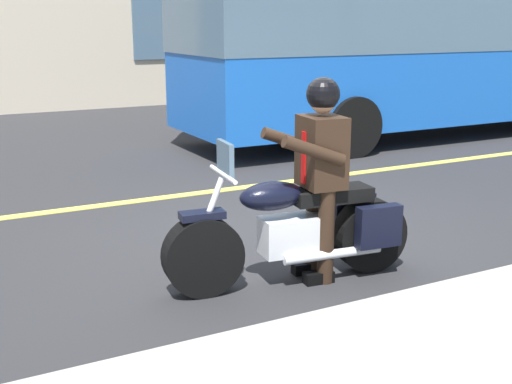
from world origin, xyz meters
TOP-DOWN VIEW (x-y plane):
  - ground_plane at (0.00, 0.00)m, footprint 80.00×80.00m
  - lane_center_stripe at (0.00, -2.00)m, footprint 60.00×0.16m
  - motorcycle_main at (0.40, 1.13)m, footprint 2.22×0.75m
  - rider_main at (0.21, 1.15)m, footprint 0.67×0.60m
  - bus_near at (-6.36, -4.23)m, footprint 11.05×2.70m

SIDE VIEW (x-z plane):
  - ground_plane at x=0.00m, z-range 0.00..0.00m
  - lane_center_stripe at x=0.00m, z-range 0.00..0.01m
  - motorcycle_main at x=0.40m, z-range -0.18..1.08m
  - rider_main at x=0.21m, z-range 0.17..1.91m
  - bus_near at x=-6.36m, z-range 0.22..3.52m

